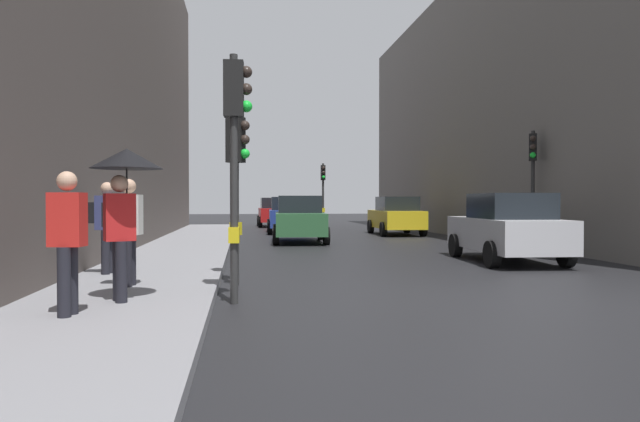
{
  "coord_description": "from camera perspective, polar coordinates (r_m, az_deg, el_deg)",
  "views": [
    {
      "loc": [
        -4.44,
        -8.5,
        1.57
      ],
      "look_at": [
        -1.95,
        9.98,
        1.24
      ],
      "focal_mm": 31.95,
      "sensor_mm": 36.0,
      "label": 1
    }
  ],
  "objects": [
    {
      "name": "pedestrian_with_grey_backpack",
      "position": [
        11.73,
        -20.74,
        -1.03
      ],
      "size": [
        0.63,
        0.38,
        1.77
      ],
      "color": "black",
      "rests_on": "sidewalk_kerb"
    },
    {
      "name": "pedestrian_in_red_jacket",
      "position": [
        7.62,
        -23.97,
        -2.35
      ],
      "size": [
        0.43,
        0.36,
        1.77
      ],
      "color": "black",
      "rests_on": "sidewalk_kerb"
    },
    {
      "name": "traffic_light_far_median",
      "position": [
        32.05,
        0.31,
        2.75
      ],
      "size": [
        0.24,
        0.43,
        3.68
      ],
      "color": "#2D2D2D",
      "rests_on": "ground"
    },
    {
      "name": "car_green_estate",
      "position": [
        21.61,
        -2.06,
        -0.81
      ],
      "size": [
        2.2,
        4.29,
        1.76
      ],
      "color": "#2D6038",
      "rests_on": "ground"
    },
    {
      "name": "traffic_light_near_left",
      "position": [
        8.78,
        -8.47,
        7.8
      ],
      "size": [
        0.44,
        0.25,
        3.78
      ],
      "color": "#2D2D2D",
      "rests_on": "ground"
    },
    {
      "name": "pedestrian_with_black_backpack",
      "position": [
        9.92,
        -18.84,
        -1.38
      ],
      "size": [
        0.63,
        0.37,
        1.77
      ],
      "color": "black",
      "rests_on": "sidewalk_kerb"
    },
    {
      "name": "traffic_light_mid_street",
      "position": [
        19.1,
        20.54,
        4.05
      ],
      "size": [
        0.36,
        0.45,
        3.77
      ],
      "color": "#2D2D2D",
      "rests_on": "ground"
    },
    {
      "name": "car_silver_hatchback",
      "position": [
        15.37,
        18.24,
        -1.61
      ],
      "size": [
        2.2,
        4.29,
        1.76
      ],
      "color": "#BCBCC1",
      "rests_on": "ground"
    },
    {
      "name": "pedestrian_with_umbrella",
      "position": [
        8.42,
        -18.99,
        2.82
      ],
      "size": [
        1.0,
        1.0,
        2.14
      ],
      "color": "black",
      "rests_on": "sidewalk_kerb"
    },
    {
      "name": "sidewalk_kerb",
      "position": [
        14.68,
        -14.77,
        -4.83
      ],
      "size": [
        2.74,
        40.0,
        0.16
      ],
      "primitive_type": "cube",
      "color": "gray",
      "rests_on": "ground"
    },
    {
      "name": "traffic_light_near_right",
      "position": [
        10.69,
        -8.32,
        4.51
      ],
      "size": [
        0.45,
        0.35,
        3.22
      ],
      "color": "#2D2D2D",
      "rests_on": "ground"
    },
    {
      "name": "building_facade_right",
      "position": [
        28.84,
        24.86,
        9.18
      ],
      "size": [
        12.0,
        28.96,
        11.42
      ],
      "primitive_type": "cube",
      "color": "slate",
      "rests_on": "ground"
    },
    {
      "name": "car_yellow_taxi",
      "position": [
        26.54,
        7.62,
        -0.48
      ],
      "size": [
        2.07,
        4.23,
        1.76
      ],
      "color": "yellow",
      "rests_on": "ground"
    },
    {
      "name": "car_red_sedan",
      "position": [
        35.01,
        -4.61,
        -0.11
      ],
      "size": [
        2.05,
        4.21,
        1.76
      ],
      "color": "red",
      "rests_on": "ground"
    },
    {
      "name": "ground_plane",
      "position": [
        9.71,
        19.86,
        -8.33
      ],
      "size": [
        120.0,
        120.0,
        0.0
      ],
      "primitive_type": "plane",
      "color": "black"
    },
    {
      "name": "car_blue_van",
      "position": [
        27.99,
        -3.23,
        -0.39
      ],
      "size": [
        2.13,
        4.26,
        1.76
      ],
      "color": "navy",
      "rests_on": "ground"
    }
  ]
}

